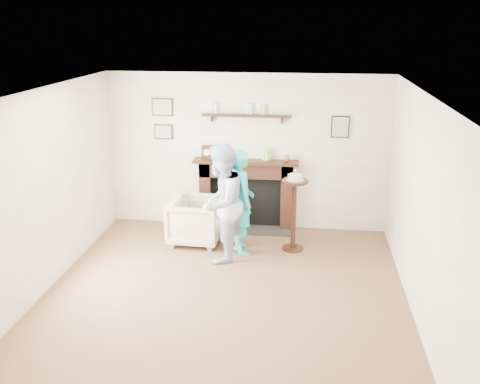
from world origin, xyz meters
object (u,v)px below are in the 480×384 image
at_px(armchair, 197,242).
at_px(woman, 241,251).
at_px(pedestal_table, 294,201).
at_px(man, 221,259).

distance_m(armchair, woman, 0.77).
xyz_separation_m(armchair, pedestal_table, (1.48, -0.08, 0.76)).
height_order(man, pedestal_table, pedestal_table).
distance_m(armchair, pedestal_table, 1.67).
relative_size(armchair, woman, 0.50).
relative_size(woman, pedestal_table, 1.25).
xyz_separation_m(man, woman, (0.25, 0.29, 0.00)).
bearing_deg(woman, armchair, 48.76).
distance_m(man, woman, 0.38).
height_order(woman, pedestal_table, pedestal_table).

